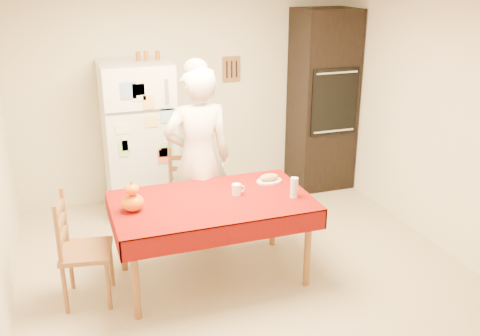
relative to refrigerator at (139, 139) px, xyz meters
name	(u,v)px	position (x,y,z in m)	size (l,w,h in m)	color
floor	(252,282)	(0.65, -1.88, -0.85)	(4.50, 4.50, 0.00)	tan
room_shell	(254,104)	(0.65, -1.88, 0.77)	(4.02, 4.52, 2.51)	beige
refrigerator	(139,139)	(0.00, 0.00, 0.00)	(0.75, 0.74, 1.70)	white
oven_cabinet	(322,100)	(2.28, 0.05, 0.25)	(0.70, 0.62, 2.20)	black
dining_table	(212,207)	(0.34, -1.68, -0.16)	(1.70, 1.00, 0.76)	brown
chair_far	(188,192)	(0.33, -0.86, -0.34)	(0.52, 0.50, 0.95)	brown
chair_left	(77,246)	(-0.79, -1.66, -0.34)	(0.47, 0.48, 0.95)	brown
seated_woman	(198,160)	(0.40, -1.04, 0.06)	(0.66, 0.43, 1.81)	silver
coffee_mug	(236,190)	(0.58, -1.65, -0.04)	(0.08, 0.08, 0.10)	white
pumpkin_lower	(133,203)	(-0.32, -1.67, -0.02)	(0.19, 0.19, 0.14)	#D45505
pumpkin_upper	(132,189)	(-0.32, -1.67, 0.10)	(0.12, 0.12, 0.09)	#EC6405
wine_glass	(294,187)	(1.04, -1.85, 0.00)	(0.07, 0.07, 0.18)	silver
bread_plate	(269,181)	(0.96, -1.46, -0.08)	(0.24, 0.24, 0.02)	white
bread_loaf	(269,177)	(0.96, -1.46, -0.04)	(0.18, 0.10, 0.06)	tan
spice_jar_left	(138,56)	(0.06, 0.05, 0.90)	(0.05, 0.05, 0.10)	brown
spice_jar_mid	(146,56)	(0.14, 0.05, 0.90)	(0.05, 0.05, 0.10)	#975A1B
spice_jar_right	(158,55)	(0.26, 0.05, 0.90)	(0.05, 0.05, 0.10)	brown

